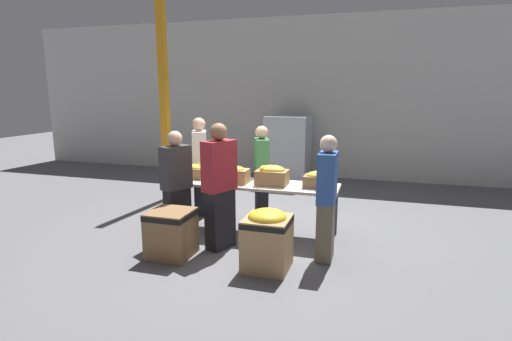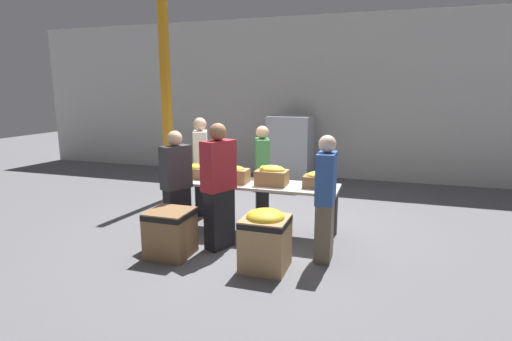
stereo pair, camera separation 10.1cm
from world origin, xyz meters
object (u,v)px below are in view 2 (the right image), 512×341
banana_box_1 (233,174)px  banana_box_0 (193,171)px  donation_bin_1 (265,237)px  volunteer_0 (262,174)px  volunteer_4 (201,167)px  donation_bin_0 (170,231)px  volunteer_2 (219,187)px  support_pillar (166,101)px  banana_box_2 (272,175)px  volunteer_3 (177,186)px  volunteer_1 (325,200)px  pallet_stack_0 (291,150)px  sorting_table (252,186)px  banana_box_3 (317,180)px

banana_box_1 → banana_box_0: bearing=169.8°
banana_box_0 → donation_bin_1: banana_box_0 is taller
volunteer_0 → volunteer_4: volunteer_4 is taller
banana_box_0 → donation_bin_0: banana_box_0 is taller
volunteer_2 → volunteer_0: bearing=15.3°
donation_bin_0 → support_pillar: support_pillar is taller
banana_box_2 → volunteer_3: volunteer_3 is taller
banana_box_1 → banana_box_2: bearing=3.5°
banana_box_0 → donation_bin_0: (0.28, -1.26, -0.57)m
banana_box_2 → volunteer_1: (0.91, -0.66, -0.13)m
banana_box_2 → donation_bin_1: banana_box_2 is taller
volunteer_3 → donation_bin_0: 0.81m
pallet_stack_0 → banana_box_0: bearing=-102.9°
sorting_table → banana_box_2: size_ratio=5.70×
donation_bin_1 → volunteer_0: bearing=108.2°
banana_box_0 → volunteer_1: (2.27, -0.76, -0.09)m
sorting_table → donation_bin_0: (-0.76, -1.20, -0.40)m
volunteer_3 → donation_bin_1: bearing=-86.0°
volunteer_2 → volunteer_3: size_ratio=1.09×
donation_bin_1 → support_pillar: bearing=137.5°
support_pillar → banana_box_1: bearing=-36.8°
volunteer_3 → support_pillar: bearing=58.2°
volunteer_3 → banana_box_0: bearing=30.1°
volunteer_2 → donation_bin_0: (-0.52, -0.46, -0.54)m
volunteer_2 → volunteer_3: volunteer_2 is taller
donation_bin_0 → support_pillar: size_ratio=0.16×
volunteer_1 → volunteer_2: volunteer_2 is taller
volunteer_0 → volunteer_4: bearing=-111.3°
banana_box_2 → pallet_stack_0: (-0.55, 3.67, -0.16)m
banana_box_3 → volunteer_1: size_ratio=0.23×
sorting_table → volunteer_1: size_ratio=1.61×
banana_box_2 → volunteer_0: 0.79m
banana_box_0 → banana_box_2: banana_box_2 is taller
banana_box_0 → banana_box_3: banana_box_3 is taller
banana_box_0 → donation_bin_0: bearing=-77.6°
banana_box_3 → volunteer_2: volunteer_2 is taller
banana_box_2 → pallet_stack_0: pallet_stack_0 is taller
volunteer_0 → pallet_stack_0: bearing=162.2°
volunteer_0 → pallet_stack_0: 3.00m
banana_box_1 → volunteer_4: bearing=141.1°
banana_box_0 → support_pillar: bearing=132.3°
volunteer_3 → donation_bin_0: bearing=-134.3°
banana_box_3 → support_pillar: bearing=156.8°
sorting_table → volunteer_0: bearing=92.6°
sorting_table → volunteer_1: volunteer_1 is taller
volunteer_4 → donation_bin_0: bearing=-10.3°
volunteer_0 → volunteer_1: 1.85m
volunteer_2 → volunteer_4: 1.67m
volunteer_2 → pallet_stack_0: size_ratio=1.10×
sorting_table → support_pillar: (-2.26, 1.41, 1.25)m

